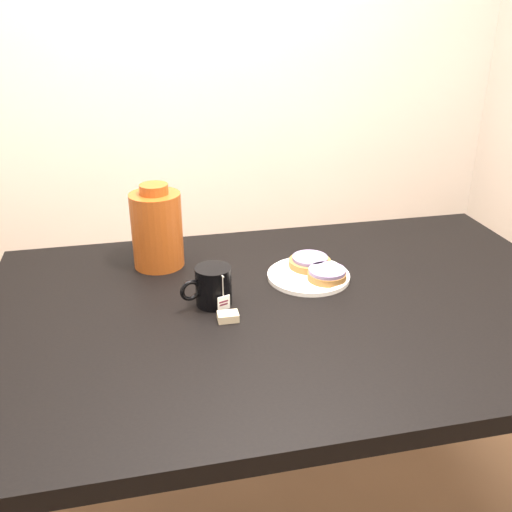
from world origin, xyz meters
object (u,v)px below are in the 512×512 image
table (294,334)px  bagel_package (157,229)px  bagel_front (327,274)px  bagel_back (310,262)px  plate (308,275)px  mug (213,286)px  teabag_pouch (228,317)px

table → bagel_package: (-0.29, 0.27, 0.18)m
table → bagel_front: 0.17m
bagel_package → bagel_back: bearing=-17.5°
table → plate: bearing=59.2°
mug → bagel_package: 0.27m
table → bagel_back: bagel_back is taller
bagel_back → mug: mug is taller
table → mug: size_ratio=10.66×
teabag_pouch → bagel_package: bearing=111.8°
table → plate: (0.07, 0.11, 0.09)m
bagel_front → mug: size_ratio=0.98×
plate → bagel_back: bagel_back is taller
bagel_front → teabag_pouch: size_ratio=2.87×
table → bagel_back: size_ratio=11.37×
bagel_back → teabag_pouch: (-0.25, -0.20, -0.01)m
table → plate: plate is taller
table → bagel_package: bearing=136.6°
bagel_back → mug: bearing=-155.6°
bagel_front → mug: mug is taller
bagel_back → teabag_pouch: bearing=-141.0°
table → bagel_front: size_ratio=10.84×
plate → bagel_front: (0.03, -0.04, 0.02)m
mug → teabag_pouch: 0.09m
bagel_front → bagel_package: (-0.39, 0.20, 0.08)m
plate → bagel_back: (0.02, 0.04, 0.02)m
teabag_pouch → bagel_front: bearing=24.6°
plate → bagel_package: 0.40m
plate → teabag_pouch: (-0.23, -0.16, 0.00)m
mug → bagel_package: (-0.11, 0.24, 0.05)m
plate → mug: mug is taller
table → bagel_package: bagel_package is taller
bagel_back → bagel_package: 0.40m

